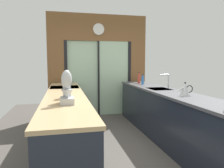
{
  "coord_description": "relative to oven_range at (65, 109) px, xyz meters",
  "views": [
    {
      "loc": [
        -0.93,
        -3.23,
        1.43
      ],
      "look_at": [
        0.02,
        0.86,
        1.0
      ],
      "focal_mm": 33.82,
      "sensor_mm": 36.0,
      "label": 1
    }
  ],
  "objects": [
    {
      "name": "kettle",
      "position": [
        1.8,
        -1.6,
        0.56
      ],
      "size": [
        0.25,
        0.16,
        0.21
      ],
      "color": "#B7BABC",
      "rests_on": "right_counter_run"
    },
    {
      "name": "right_counter_run",
      "position": [
        1.82,
        -0.95,
        0.01
      ],
      "size": [
        0.62,
        3.8,
        0.92
      ],
      "color": "#1E232D",
      "rests_on": "ground_plane"
    },
    {
      "name": "soap_bottle_far",
      "position": [
        1.8,
        0.42,
        0.58
      ],
      "size": [
        0.07,
        0.07,
        0.27
      ],
      "color": "#B23D2D",
      "rests_on": "right_counter_run"
    },
    {
      "name": "sink_faucet",
      "position": [
        1.97,
        -0.7,
        0.65
      ],
      "size": [
        0.19,
        0.02,
        0.28
      ],
      "color": "#B7BABC",
      "rests_on": "right_counter_run"
    },
    {
      "name": "ground_plane",
      "position": [
        0.91,
        -0.65,
        -0.47
      ],
      "size": [
        5.04,
        7.6,
        0.02
      ],
      "primitive_type": "cube",
      "color": "#4C4742"
    },
    {
      "name": "knife_block",
      "position": [
        0.02,
        -1.42,
        0.57
      ],
      "size": [
        0.08,
        0.14,
        0.27
      ],
      "color": "brown",
      "rests_on": "left_counter_run"
    },
    {
      "name": "mixing_bowl",
      "position": [
        0.02,
        0.57,
        0.5
      ],
      "size": [
        0.16,
        0.16,
        0.06
      ],
      "color": "teal",
      "rests_on": "left_counter_run"
    },
    {
      "name": "stand_mixer",
      "position": [
        0.02,
        -1.83,
        0.63
      ],
      "size": [
        0.17,
        0.27,
        0.42
      ],
      "color": "#B7BABC",
      "rests_on": "left_counter_run"
    },
    {
      "name": "soap_bottle_near",
      "position": [
        1.8,
        0.17,
        0.56
      ],
      "size": [
        0.05,
        0.05,
        0.23
      ],
      "color": "#286BB7",
      "rests_on": "right_counter_run"
    },
    {
      "name": "oven_range",
      "position": [
        0.0,
        0.0,
        0.0
      ],
      "size": [
        0.6,
        0.6,
        0.92
      ],
      "color": "black",
      "rests_on": "ground_plane"
    },
    {
      "name": "left_counter_run",
      "position": [
        -0.0,
        -1.12,
        0.01
      ],
      "size": [
        0.62,
        3.8,
        0.92
      ],
      "color": "#1E232D",
      "rests_on": "ground_plane"
    },
    {
      "name": "back_wall_unit",
      "position": [
        0.91,
        1.15,
        1.07
      ],
      "size": [
        2.64,
        0.12,
        2.7
      ],
      "color": "brown",
      "rests_on": "ground_plane"
    }
  ]
}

